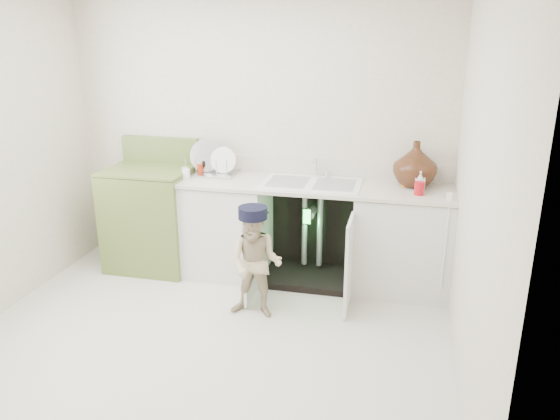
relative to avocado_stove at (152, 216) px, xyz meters
name	(u,v)px	position (x,y,z in m)	size (l,w,h in m)	color
ground	(206,341)	(0.96, -1.18, -0.49)	(3.50, 3.50, 0.00)	beige
room_shell	(198,175)	(0.96, -1.18, 0.76)	(6.00, 5.50, 1.26)	#BFB6A3
counter_run	(315,229)	(1.55, 0.03, 0.00)	(2.44, 1.02, 1.28)	silver
avocado_stove	(152,216)	(0.00, 0.00, 0.00)	(0.77, 0.65, 1.19)	#597031
repair_worker	(256,262)	(1.22, -0.73, -0.04)	(0.58, 0.58, 0.90)	#C2AE8B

